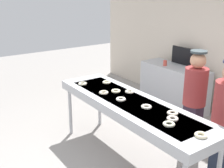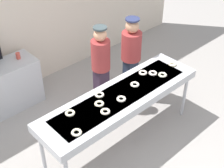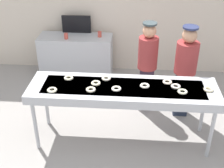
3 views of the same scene
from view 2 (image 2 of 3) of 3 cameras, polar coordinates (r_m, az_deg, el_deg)
The scene contains 17 objects.
ground_plane at distance 5.30m, azimuth 1.53°, elevation -10.14°, with size 16.00×16.00×0.00m, color #9E9993.
back_wall at distance 6.11m, azimuth -15.17°, elevation 13.89°, with size 8.00×0.12×3.28m, color beige.
fryer_conveyor at distance 4.70m, azimuth 1.70°, elevation -2.59°, with size 2.74×0.76×0.96m.
sugar_donut_0 at distance 4.62m, azimuth -2.30°, elevation -1.99°, with size 0.14×0.14×0.04m, color white.
sugar_donut_1 at distance 4.05m, azimuth -6.50°, elevation -8.80°, with size 0.14×0.14×0.04m, color #F0E9C6.
sugar_donut_2 at distance 5.11m, azimuth 5.68°, elevation 2.07°, with size 0.14×0.14×0.04m, color #F9E7CE.
sugar_donut_3 at distance 4.83m, azimuth 4.19°, elevation -0.09°, with size 0.14×0.14×0.04m, color white.
sugar_donut_4 at distance 4.54m, azimuth 1.71°, elevation -2.75°, with size 0.14×0.14×0.04m, color white.
sugar_donut_5 at distance 5.12m, azimuth 7.48°, elevation 1.99°, with size 0.14×0.14×0.04m, color white.
sugar_donut_6 at distance 4.46m, azimuth -2.35°, elevation -3.63°, with size 0.14×0.14×0.04m, color #FDF2C3.
sugar_donut_7 at distance 5.10m, azimuth 9.24°, elevation 1.67°, with size 0.14×0.14×0.04m, color #ECECC7.
sugar_donut_8 at distance 5.40m, azimuth 11.01°, elevation 3.58°, with size 0.14×0.14×0.04m, color #FEF0C3.
sugar_donut_9 at distance 4.33m, azimuth -1.23°, elevation -5.06°, with size 0.14×0.14×0.04m, color #F5E8C4.
sugar_donut_10 at distance 4.34m, azimuth -7.69°, elevation -5.29°, with size 0.14×0.14×0.04m, color #FAF4CB.
worker_baker at distance 5.69m, azimuth 3.51°, elevation 5.60°, with size 0.36×0.36×1.63m.
worker_assistant at distance 5.42m, azimuth -2.05°, elevation 3.65°, with size 0.33×0.33×1.63m.
paper_cup_1 at distance 5.83m, azimuth -16.81°, elevation 4.97°, with size 0.08×0.08×0.12m, color #CC4C3F.
Camera 2 is at (-2.59, -2.59, 3.83)m, focal length 49.97 mm.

